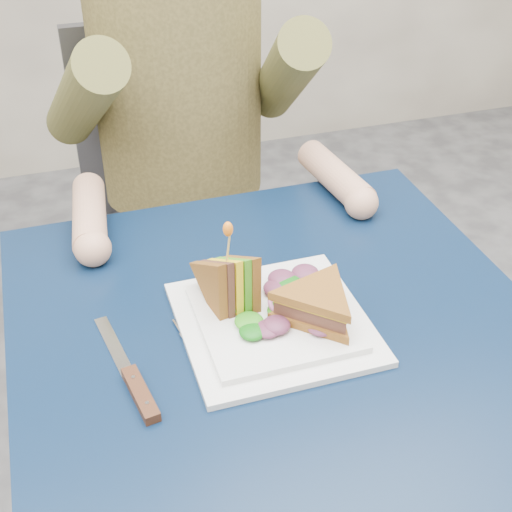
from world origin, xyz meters
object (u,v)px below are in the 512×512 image
object	(u,v)px
plate	(273,321)
knife	(135,385)
sandwich_flat	(317,304)
table	(279,366)
chair	(178,196)
diner	(178,57)
sandwich_upright	(229,284)
fork	(204,359)

from	to	relation	value
plate	knife	size ratio (longest dim) A/B	1.18
sandwich_flat	knife	size ratio (longest dim) A/B	0.88
table	chair	xyz separation A→B (m)	(0.00, 0.72, -0.11)
diner	knife	bearing A→B (deg)	-107.93
sandwich_upright	plate	bearing A→B (deg)	-41.48
table	sandwich_upright	world-z (taller)	sandwich_upright
chair	fork	size ratio (longest dim) A/B	5.20
table	knife	bearing A→B (deg)	-164.69
chair	sandwich_flat	bearing A→B (deg)	-86.55
fork	knife	distance (m)	0.10
plate	fork	size ratio (longest dim) A/B	1.45
sandwich_flat	fork	size ratio (longest dim) A/B	1.09
chair	sandwich_upright	size ratio (longest dim) A/B	6.73
plate	sandwich_upright	distance (m)	0.08
plate	sandwich_upright	size ratio (longest dim) A/B	1.88
diner	chair	bearing A→B (deg)	90.00
knife	sandwich_upright	bearing A→B (deg)	34.21
diner	fork	world-z (taller)	diner
plate	knife	bearing A→B (deg)	-163.52
table	plate	distance (m)	0.09
plate	knife	xyz separation A→B (m)	(-0.21, -0.06, -0.00)
sandwich_upright	knife	distance (m)	0.20
chair	sandwich_flat	distance (m)	0.78
table	knife	distance (m)	0.24
table	chair	bearing A→B (deg)	90.00
diner	sandwich_upright	bearing A→B (deg)	-96.14
knife	fork	bearing A→B (deg)	12.80
chair	knife	distance (m)	0.84
diner	sandwich_upright	size ratio (longest dim) A/B	5.39
diner	plate	distance (m)	0.64
diner	sandwich_flat	world-z (taller)	diner
sandwich_flat	sandwich_upright	size ratio (longest dim) A/B	1.41
diner	knife	size ratio (longest dim) A/B	3.37
sandwich_flat	sandwich_upright	world-z (taller)	sandwich_upright
chair	sandwich_upright	xyz separation A→B (m)	(-0.06, -0.68, 0.24)
diner	sandwich_flat	bearing A→B (deg)	-85.94
sandwich_flat	fork	bearing A→B (deg)	-174.99
plate	fork	bearing A→B (deg)	-160.47
sandwich_upright	fork	xyz separation A→B (m)	(-0.06, -0.08, -0.05)
fork	chair	bearing A→B (deg)	80.93
fork	diner	bearing A→B (deg)	79.40
table	plate	size ratio (longest dim) A/B	2.88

